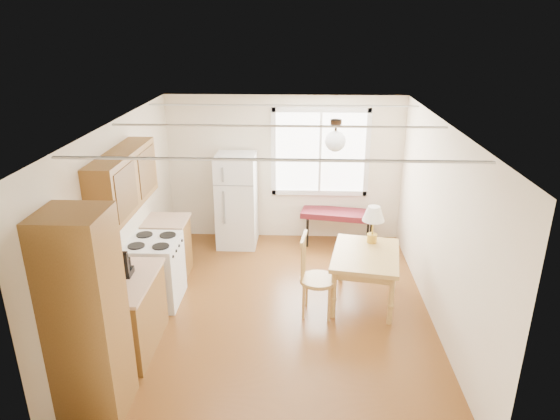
# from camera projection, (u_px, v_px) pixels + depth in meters

# --- Properties ---
(room_shell) EXTENTS (4.60, 5.60, 2.62)m
(room_shell) POSITION_uv_depth(u_px,v_px,m) (278.00, 224.00, 6.22)
(room_shell) COLOR #532D11
(room_shell) RESTS_ON ground
(kitchen_run) EXTENTS (0.65, 3.40, 2.20)m
(kitchen_run) POSITION_uv_depth(u_px,v_px,m) (129.00, 275.00, 5.84)
(kitchen_run) COLOR brown
(kitchen_run) RESTS_ON ground
(window_unit) EXTENTS (1.64, 0.05, 1.51)m
(window_unit) POSITION_uv_depth(u_px,v_px,m) (320.00, 152.00, 8.40)
(window_unit) COLOR white
(window_unit) RESTS_ON room_shell
(pendant_light) EXTENTS (0.26, 0.26, 0.40)m
(pendant_light) POSITION_uv_depth(u_px,v_px,m) (335.00, 140.00, 6.21)
(pendant_light) COLOR black
(pendant_light) RESTS_ON room_shell
(refrigerator) EXTENTS (0.66, 0.69, 1.58)m
(refrigerator) POSITION_uv_depth(u_px,v_px,m) (237.00, 201.00, 8.39)
(refrigerator) COLOR white
(refrigerator) RESTS_ON ground
(bench) EXTENTS (1.33, 0.68, 0.59)m
(bench) POSITION_uv_depth(u_px,v_px,m) (339.00, 215.00, 8.51)
(bench) COLOR #55141E
(bench) RESTS_ON ground
(dining_table) EXTENTS (1.05, 1.28, 0.72)m
(dining_table) POSITION_uv_depth(u_px,v_px,m) (365.00, 260.00, 6.70)
(dining_table) COLOR #B08743
(dining_table) RESTS_ON ground
(chair) EXTENTS (0.49, 0.49, 1.09)m
(chair) POSITION_uv_depth(u_px,v_px,m) (310.00, 270.00, 6.41)
(chair) COLOR #B08743
(chair) RESTS_ON ground
(table_lamp) EXTENTS (0.31, 0.31, 0.53)m
(table_lamp) POSITION_uv_depth(u_px,v_px,m) (373.00, 216.00, 6.86)
(table_lamp) COLOR gold
(table_lamp) RESTS_ON dining_table
(coffee_maker) EXTENTS (0.17, 0.22, 0.33)m
(coffee_maker) POSITION_uv_depth(u_px,v_px,m) (124.00, 266.00, 5.65)
(coffee_maker) COLOR black
(coffee_maker) RESTS_ON kitchen_run
(kettle) EXTENTS (0.14, 0.14, 0.26)m
(kettle) POSITION_uv_depth(u_px,v_px,m) (120.00, 262.00, 5.79)
(kettle) COLOR red
(kettle) RESTS_ON kitchen_run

